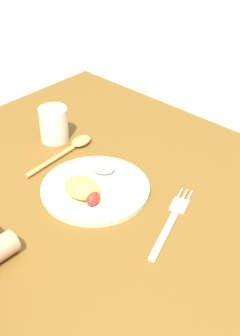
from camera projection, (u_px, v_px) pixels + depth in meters
dining_table at (124, 268)px, 1.02m from camera, size 1.15×0.88×0.69m
plate at (93, 187)px, 1.00m from camera, size 0.23×0.23×0.05m
fork at (172, 221)px, 0.92m from camera, size 0.09×0.22×0.01m
spoon at (72, 147)px, 1.13m from camera, size 0.04×0.21×0.02m
drinking_cup at (54, 124)px, 1.15m from camera, size 0.07×0.07×0.09m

